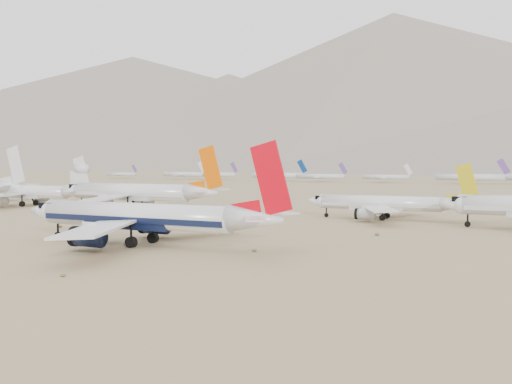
% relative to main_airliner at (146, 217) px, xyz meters
% --- Properties ---
extents(ground, '(7000.00, 7000.00, 0.00)m').
position_rel_main_airliner_xyz_m(ground, '(-3.89, 0.31, -5.05)').
color(ground, olive).
rests_on(ground, ground).
extents(main_airliner, '(52.07, 50.86, 18.38)m').
position_rel_main_airliner_xyz_m(main_airliner, '(0.00, 0.00, 0.00)').
color(main_airliner, silver).
rests_on(main_airliner, ground).
extents(row2_gold_tail, '(41.45, 40.54, 14.76)m').
position_rel_main_airliner_xyz_m(row2_gold_tail, '(29.19, 63.93, -0.92)').
color(row2_gold_tail, silver).
rests_on(row2_gold_tail, ground).
extents(row2_orange_tail, '(55.31, 54.10, 19.73)m').
position_rel_main_airliner_xyz_m(row2_orange_tail, '(-46.00, 58.89, 0.48)').
color(row2_orange_tail, silver).
rests_on(row2_orange_tail, ground).
extents(row2_white_trijet, '(47.89, 46.81, 16.97)m').
position_rel_main_airliner_xyz_m(row2_white_trijet, '(-89.59, 58.96, -0.14)').
color(row2_white_trijet, silver).
rests_on(row2_white_trijet, ground).
extents(distant_storage_row, '(577.05, 57.55, 16.09)m').
position_rel_main_airliner_xyz_m(distant_storage_row, '(31.07, 335.83, -0.53)').
color(distant_storage_row, silver).
rests_on(distant_storage_row, ground).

